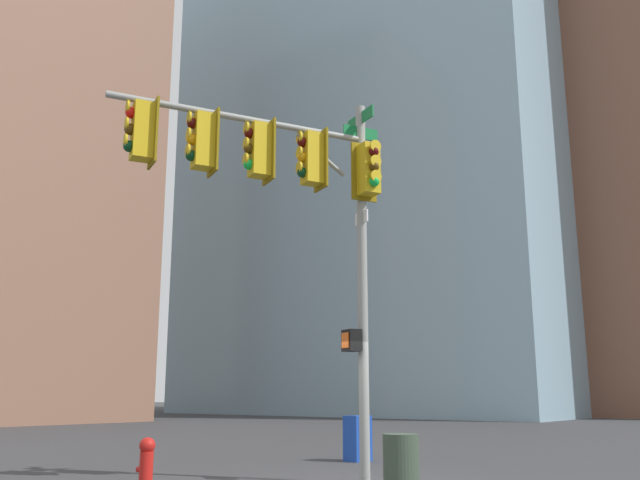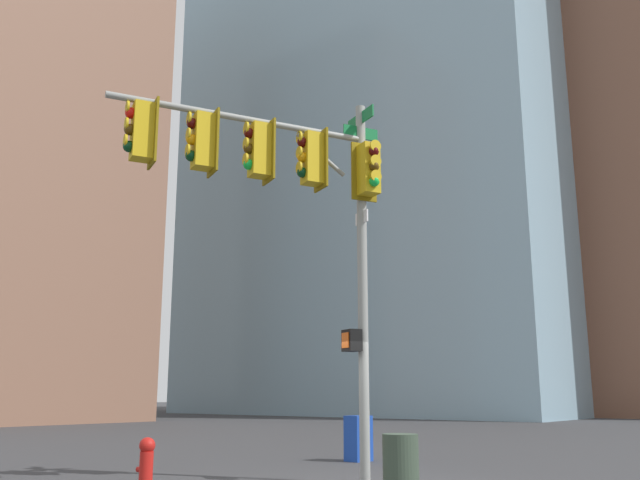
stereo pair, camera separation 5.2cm
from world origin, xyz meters
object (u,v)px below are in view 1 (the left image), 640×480
fire_hydrant (146,463)px  litter_bin (401,466)px  newspaper_box (358,438)px  signal_pole_assembly (286,183)px

fire_hydrant → litter_bin: size_ratio=0.92×
litter_bin → newspaper_box: size_ratio=0.90×
signal_pole_assembly → litter_bin: signal_pole_assembly is taller
litter_bin → newspaper_box: 5.96m
litter_bin → fire_hydrant: bearing=30.9°
fire_hydrant → litter_bin: (-3.51, -2.10, 0.00)m
fire_hydrant → litter_bin: bearing=-149.1°
signal_pole_assembly → newspaper_box: signal_pole_assembly is taller
fire_hydrant → litter_bin: 4.09m
signal_pole_assembly → litter_bin: bearing=124.5°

